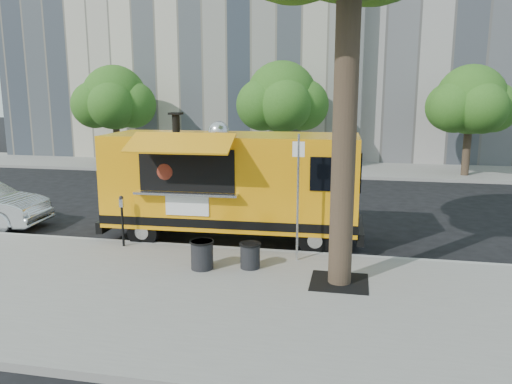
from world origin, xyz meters
The scene contains 13 objects.
ground centered at (0.00, 0.00, 0.00)m, with size 120.00×120.00×0.00m, color black.
sidewalk centered at (0.00, -4.00, 0.07)m, with size 60.00×6.00×0.15m, color gray.
curb centered at (0.00, -0.93, 0.07)m, with size 60.00×0.14×0.16m, color #999993.
far_sidewalk centered at (0.00, 13.50, 0.07)m, with size 60.00×5.00×0.15m, color gray.
tree_well centered at (2.60, -2.80, 0.15)m, with size 1.20×1.20×0.02m, color black.
far_tree_a centered at (-10.00, 12.30, 3.78)m, with size 3.42×3.42×5.36m.
far_tree_b centered at (-1.00, 12.70, 3.83)m, with size 3.60×3.60×5.50m.
far_tree_c centered at (8.00, 12.40, 3.72)m, with size 3.24×3.24×5.21m.
sign_post centered at (1.55, -1.55, 1.85)m, with size 0.28×0.06×3.00m.
parking_meter centered at (-3.00, -1.35, 0.98)m, with size 0.11×0.11×1.33m.
food_truck centered at (-0.49, 0.17, 1.65)m, with size 7.17×3.45×3.51m.
trash_bin_left centered at (-0.48, -2.57, 0.50)m, with size 0.54×0.54×0.65m.
trash_bin_right centered at (0.57, -2.30, 0.46)m, with size 0.49×0.49×0.58m.
Camera 1 is at (2.85, -12.86, 4.08)m, focal length 35.00 mm.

